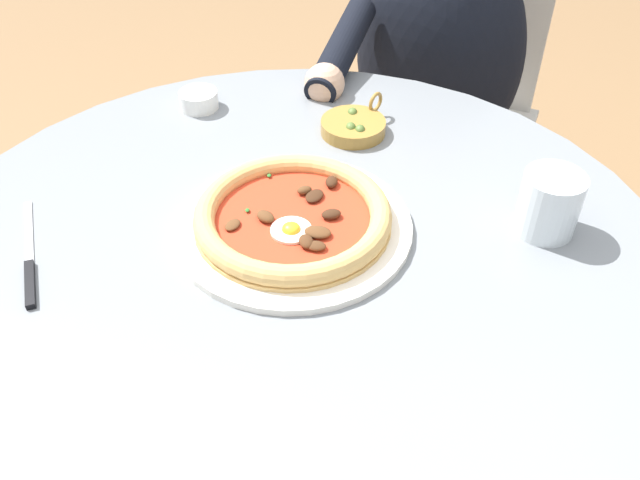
% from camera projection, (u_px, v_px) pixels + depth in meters
% --- Properties ---
extents(dining_table, '(1.00, 1.00, 0.74)m').
position_uv_depth(dining_table, '(293.00, 322.00, 0.96)').
color(dining_table, gray).
rests_on(dining_table, ground).
extents(pizza_on_plate, '(0.32, 0.32, 0.04)m').
position_uv_depth(pizza_on_plate, '(291.00, 219.00, 0.89)').
color(pizza_on_plate, white).
rests_on(pizza_on_plate, dining_table).
extents(water_glass, '(0.08, 0.08, 0.08)m').
position_uv_depth(water_glass, '(548.00, 207.00, 0.88)').
color(water_glass, silver).
rests_on(water_glass, dining_table).
extents(steak_knife, '(0.20, 0.09, 0.01)m').
position_uv_depth(steak_knife, '(30.00, 266.00, 0.84)').
color(steak_knife, silver).
rests_on(steak_knife, dining_table).
extents(ramekin_capers, '(0.06, 0.06, 0.03)m').
position_uv_depth(ramekin_capers, '(199.00, 99.00, 1.13)').
color(ramekin_capers, white).
rests_on(ramekin_capers, dining_table).
extents(olive_pan, '(0.12, 0.10, 0.05)m').
position_uv_depth(olive_pan, '(354.00, 126.00, 1.07)').
color(olive_pan, olive).
rests_on(olive_pan, dining_table).
extents(diner_person, '(0.48, 0.47, 1.12)m').
position_uv_depth(diner_person, '(426.00, 143.00, 1.52)').
color(diner_person, '#282833').
rests_on(diner_person, ground).
extents(cafe_chair_diner, '(0.53, 0.53, 0.92)m').
position_uv_depth(cafe_chair_diner, '(448.00, 89.00, 1.58)').
color(cafe_chair_diner, beige).
rests_on(cafe_chair_diner, ground).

